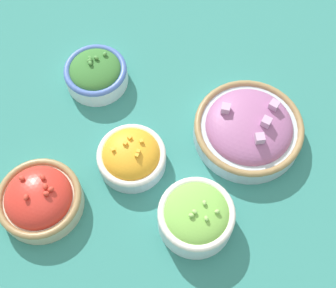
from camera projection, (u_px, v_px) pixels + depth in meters
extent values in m
plane|color=#337F75|center=(168.00, 152.00, 0.84)|extent=(3.00, 3.00, 0.00)
cylinder|color=#B2C1CC|center=(132.00, 159.00, 0.82)|extent=(0.12, 0.12, 0.03)
torus|color=silver|center=(131.00, 155.00, 0.80)|extent=(0.12, 0.12, 0.01)
ellipsoid|color=orange|center=(131.00, 155.00, 0.80)|extent=(0.10, 0.10, 0.05)
cube|color=#F4A828|center=(113.00, 149.00, 0.78)|extent=(0.01, 0.01, 0.01)
cube|color=#F4A828|center=(138.00, 151.00, 0.77)|extent=(0.01, 0.01, 0.01)
cube|color=#F4A828|center=(130.00, 137.00, 0.79)|extent=(0.01, 0.01, 0.01)
cube|color=#F4A828|center=(125.00, 143.00, 0.78)|extent=(0.01, 0.01, 0.01)
cube|color=#F4A828|center=(141.00, 141.00, 0.78)|extent=(0.01, 0.01, 0.01)
cube|color=#F4A828|center=(137.00, 155.00, 0.77)|extent=(0.01, 0.01, 0.01)
cylinder|color=#B2C1CC|center=(248.00, 131.00, 0.84)|extent=(0.19, 0.19, 0.03)
torus|color=#997A4C|center=(249.00, 126.00, 0.83)|extent=(0.19, 0.19, 0.01)
ellipsoid|color=#9E5B8E|center=(249.00, 126.00, 0.83)|extent=(0.15, 0.15, 0.05)
cube|color=#C699C1|center=(266.00, 122.00, 0.79)|extent=(0.02, 0.02, 0.02)
cube|color=#C699C1|center=(260.00, 138.00, 0.78)|extent=(0.02, 0.02, 0.02)
cube|color=#C699C1|center=(226.00, 108.00, 0.81)|extent=(0.02, 0.02, 0.02)
cube|color=#C699C1|center=(274.00, 105.00, 0.81)|extent=(0.02, 0.02, 0.02)
cylinder|color=silver|center=(97.00, 76.00, 0.89)|extent=(0.12, 0.12, 0.03)
torus|color=#4766B7|center=(95.00, 70.00, 0.88)|extent=(0.12, 0.12, 0.01)
ellipsoid|color=#387533|center=(95.00, 70.00, 0.88)|extent=(0.10, 0.10, 0.04)
ellipsoid|color=#47893D|center=(90.00, 61.00, 0.86)|extent=(0.01, 0.01, 0.01)
ellipsoid|color=#47893D|center=(90.00, 58.00, 0.86)|extent=(0.01, 0.01, 0.01)
ellipsoid|color=#47893D|center=(90.00, 63.00, 0.86)|extent=(0.01, 0.01, 0.01)
ellipsoid|color=#47893D|center=(96.00, 58.00, 0.86)|extent=(0.01, 0.01, 0.01)
ellipsoid|color=#47893D|center=(105.00, 54.00, 0.87)|extent=(0.01, 0.01, 0.01)
cylinder|color=silver|center=(196.00, 218.00, 0.76)|extent=(0.12, 0.12, 0.05)
torus|color=silver|center=(197.00, 213.00, 0.74)|extent=(0.12, 0.12, 0.01)
ellipsoid|color=#7ABC4C|center=(197.00, 213.00, 0.74)|extent=(0.11, 0.11, 0.03)
ellipsoid|color=#99D166|center=(191.00, 215.00, 0.71)|extent=(0.01, 0.01, 0.01)
ellipsoid|color=#99D166|center=(217.00, 212.00, 0.72)|extent=(0.01, 0.01, 0.01)
ellipsoid|color=#99D166|center=(206.00, 218.00, 0.71)|extent=(0.01, 0.01, 0.01)
ellipsoid|color=#99D166|center=(204.00, 203.00, 0.72)|extent=(0.01, 0.01, 0.01)
ellipsoid|color=#99D166|center=(195.00, 212.00, 0.72)|extent=(0.01, 0.01, 0.01)
cylinder|color=beige|center=(41.00, 201.00, 0.78)|extent=(0.14, 0.14, 0.03)
torus|color=#997A4C|center=(39.00, 198.00, 0.77)|extent=(0.14, 0.14, 0.01)
ellipsoid|color=red|center=(39.00, 198.00, 0.77)|extent=(0.11, 0.11, 0.06)
ellipsoid|color=red|center=(22.00, 178.00, 0.75)|extent=(0.01, 0.01, 0.01)
ellipsoid|color=red|center=(45.00, 186.00, 0.74)|extent=(0.01, 0.01, 0.01)
ellipsoid|color=red|center=(46.00, 193.00, 0.74)|extent=(0.01, 0.01, 0.01)
ellipsoid|color=red|center=(26.00, 197.00, 0.73)|extent=(0.01, 0.01, 0.01)
ellipsoid|color=red|center=(42.00, 177.00, 0.75)|extent=(0.01, 0.01, 0.01)
ellipsoid|color=red|center=(51.00, 189.00, 0.74)|extent=(0.01, 0.01, 0.01)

